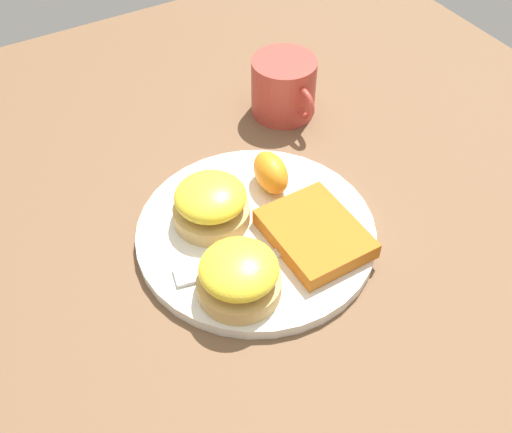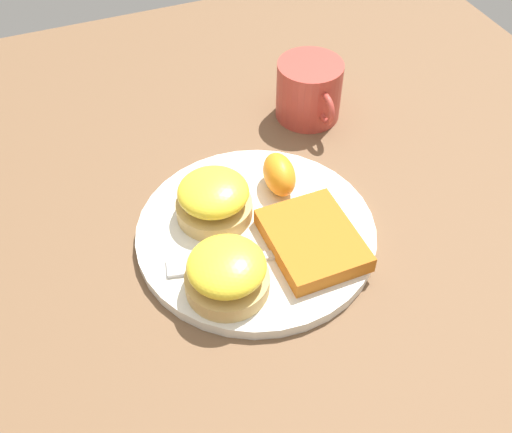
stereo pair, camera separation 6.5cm
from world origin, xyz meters
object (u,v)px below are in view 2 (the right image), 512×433
at_px(cup, 309,91).
at_px(hashbrown_patty, 313,240).
at_px(sandwich_benedict_right, 227,273).
at_px(fork, 244,259).
at_px(orange_wedge, 279,174).
at_px(sandwich_benedict_left, 214,199).

bearing_deg(cup, hashbrown_patty, -24.16).
distance_m(sandwich_benedict_right, fork, 0.05).
height_order(hashbrown_patty, cup, cup).
xyz_separation_m(hashbrown_patty, orange_wedge, (-0.10, 0.00, 0.01)).
bearing_deg(fork, cup, 141.04).
xyz_separation_m(sandwich_benedict_left, orange_wedge, (-0.01, 0.08, -0.00)).
relative_size(sandwich_benedict_left, sandwich_benedict_right, 1.00).
relative_size(sandwich_benedict_left, cup, 0.75).
bearing_deg(fork, sandwich_benedict_right, -46.80).
bearing_deg(hashbrown_patty, fork, -96.42).
relative_size(orange_wedge, cup, 0.52).
distance_m(hashbrown_patty, fork, 0.08).
height_order(sandwich_benedict_right, fork, sandwich_benedict_right).
distance_m(sandwich_benedict_left, cup, 0.24).
height_order(hashbrown_patty, fork, hashbrown_patty).
bearing_deg(sandwich_benedict_left, sandwich_benedict_right, -11.83).
xyz_separation_m(sandwich_benedict_right, cup, (-0.25, 0.21, 0.00)).
distance_m(hashbrown_patty, cup, 0.25).
height_order(hashbrown_patty, orange_wedge, orange_wedge).
distance_m(fork, cup, 0.28).
xyz_separation_m(sandwich_benedict_left, fork, (0.08, 0.01, -0.02)).
height_order(fork, cup, cup).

